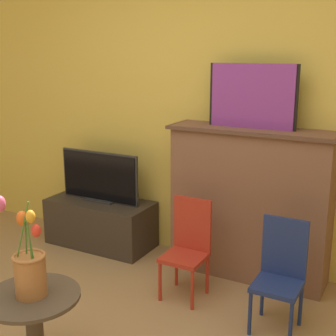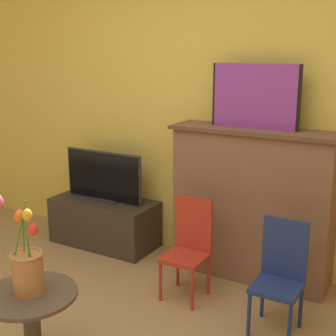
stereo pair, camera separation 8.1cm
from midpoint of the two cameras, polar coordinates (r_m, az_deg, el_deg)
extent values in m
cube|color=#EAC651|center=(3.76, 5.40, 8.56)|extent=(8.00, 0.06, 2.70)
cube|color=brown|center=(3.61, 9.31, -4.33)|extent=(1.19, 0.34, 1.16)
cube|color=brown|center=(3.46, 9.63, 4.57)|extent=(1.25, 0.38, 0.02)
cube|color=black|center=(3.46, 9.59, 8.63)|extent=(0.66, 0.02, 0.46)
cube|color=purple|center=(3.45, 9.53, 8.62)|extent=(0.62, 0.02, 0.46)
cube|color=#382D23|center=(4.28, -8.74, -6.61)|extent=(0.95, 0.44, 0.41)
cube|color=#2D2D2D|center=(4.21, -8.85, -3.88)|extent=(0.30, 0.12, 0.02)
cube|color=#2D2D2D|center=(4.16, -8.88, -1.03)|extent=(0.78, 0.02, 0.44)
cube|color=black|center=(4.15, -8.96, -1.06)|extent=(0.75, 0.02, 0.41)
cylinder|color=#B22D1E|center=(3.36, -1.70, -13.68)|extent=(0.02, 0.02, 0.29)
cylinder|color=#B22D1E|center=(3.26, 2.25, -14.66)|extent=(0.02, 0.02, 0.29)
cylinder|color=#B22D1E|center=(3.56, 0.36, -12.02)|extent=(0.02, 0.02, 0.29)
cylinder|color=#B22D1E|center=(3.46, 4.13, -12.86)|extent=(0.02, 0.02, 0.29)
cube|color=#B22D1E|center=(3.33, 1.27, -10.85)|extent=(0.28, 0.28, 0.03)
cube|color=#B22D1E|center=(3.36, 2.31, -6.80)|extent=(0.28, 0.02, 0.39)
cylinder|color=navy|center=(3.04, 9.17, -17.10)|extent=(0.02, 0.02, 0.29)
cylinder|color=navy|center=(2.99, 13.95, -18.03)|extent=(0.02, 0.02, 0.29)
cylinder|color=navy|center=(3.25, 10.69, -14.99)|extent=(0.02, 0.02, 0.29)
cylinder|color=navy|center=(3.20, 15.13, -15.79)|extent=(0.02, 0.02, 0.29)
cube|color=navy|center=(3.04, 12.40, -13.85)|extent=(0.28, 0.28, 0.03)
cube|color=navy|center=(3.06, 13.30, -9.35)|extent=(0.28, 0.02, 0.39)
cylinder|color=#4C3D2D|center=(2.61, -17.12, -14.76)|extent=(0.50, 0.50, 0.02)
cylinder|color=#AD6B38|center=(2.56, -17.32, -12.44)|extent=(0.16, 0.16, 0.22)
torus|color=#AD6B38|center=(2.51, -17.50, -10.23)|extent=(0.17, 0.17, 0.02)
cylinder|color=#477A2D|center=(2.48, -18.33, -7.91)|extent=(0.08, 0.06, 0.36)
cylinder|color=#477A2D|center=(2.47, -17.21, -9.49)|extent=(0.06, 0.02, 0.24)
ellipsoid|color=red|center=(2.39, -16.72, -7.33)|extent=(0.05, 0.05, 0.07)
cylinder|color=#477A2D|center=(2.52, -17.79, -8.86)|extent=(0.04, 0.02, 0.26)
ellipsoid|color=orange|center=(2.50, -18.26, -5.87)|extent=(0.06, 0.06, 0.08)
cylinder|color=#477A2D|center=(2.46, -17.41, -8.77)|extent=(0.04, 0.02, 0.31)
ellipsoid|color=orange|center=(2.37, -17.37, -5.67)|extent=(0.05, 0.05, 0.06)
camera|label=1|loc=(0.04, -90.79, -0.20)|focal=50.00mm
camera|label=2|loc=(0.04, 89.21, 0.20)|focal=50.00mm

